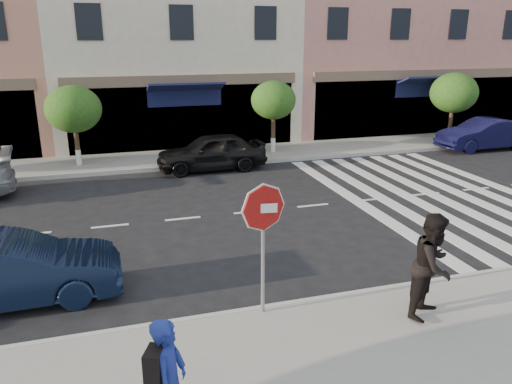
% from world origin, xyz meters
% --- Properties ---
extents(ground, '(120.00, 120.00, 0.00)m').
position_xyz_m(ground, '(0.00, 0.00, 0.00)').
color(ground, black).
rests_on(ground, ground).
extents(sidewalk_near, '(60.00, 4.50, 0.15)m').
position_xyz_m(sidewalk_near, '(0.00, -3.75, 0.07)').
color(sidewalk_near, gray).
rests_on(sidewalk_near, ground).
extents(sidewalk_far, '(60.00, 3.00, 0.15)m').
position_xyz_m(sidewalk_far, '(0.00, 11.00, 0.07)').
color(sidewalk_far, gray).
rests_on(sidewalk_far, ground).
extents(building_centre, '(11.00, 9.00, 11.00)m').
position_xyz_m(building_centre, '(-0.50, 17.00, 5.50)').
color(building_centre, beige).
rests_on(building_centre, ground).
extents(building_east_mid, '(13.00, 9.00, 13.00)m').
position_xyz_m(building_east_mid, '(11.50, 17.00, 6.50)').
color(building_east_mid, tan).
rests_on(building_east_mid, ground).
extents(street_tree_wb, '(2.10, 2.10, 3.06)m').
position_xyz_m(street_tree_wb, '(-5.00, 10.80, 2.31)').
color(street_tree_wb, '#473323').
rests_on(street_tree_wb, sidewalk_far).
extents(street_tree_c, '(1.90, 1.90, 3.04)m').
position_xyz_m(street_tree_c, '(3.00, 10.80, 2.36)').
color(street_tree_c, '#473323').
rests_on(street_tree_c, sidewalk_far).
extents(street_tree_ea, '(2.20, 2.20, 3.19)m').
position_xyz_m(street_tree_ea, '(12.00, 10.80, 2.39)').
color(street_tree_ea, '#473323').
rests_on(street_tree_ea, sidewalk_far).
extents(stop_sign, '(0.86, 0.17, 2.45)m').
position_xyz_m(stop_sign, '(-1.41, -1.67, 1.94)').
color(stop_sign, gray).
rests_on(stop_sign, sidewalk_near).
extents(photographer, '(0.61, 0.72, 1.68)m').
position_xyz_m(photographer, '(-3.40, -4.18, 0.99)').
color(photographer, navy).
rests_on(photographer, sidewalk_near).
extents(walker, '(1.18, 1.13, 1.93)m').
position_xyz_m(walker, '(1.43, -2.60, 1.11)').
color(walker, black).
rests_on(walker, sidewalk_near).
extents(car_near_mid, '(4.15, 1.49, 1.36)m').
position_xyz_m(car_near_mid, '(-5.87, 0.30, 0.68)').
color(car_near_mid, black).
rests_on(car_near_mid, ground).
extents(car_far_mid, '(4.21, 1.77, 1.42)m').
position_xyz_m(car_far_mid, '(-0.08, 9.10, 0.71)').
color(car_far_mid, black).
rests_on(car_far_mid, ground).
extents(car_far_right, '(4.28, 1.50, 1.41)m').
position_xyz_m(car_far_right, '(12.53, 9.08, 0.70)').
color(car_far_right, black).
rests_on(car_far_right, ground).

